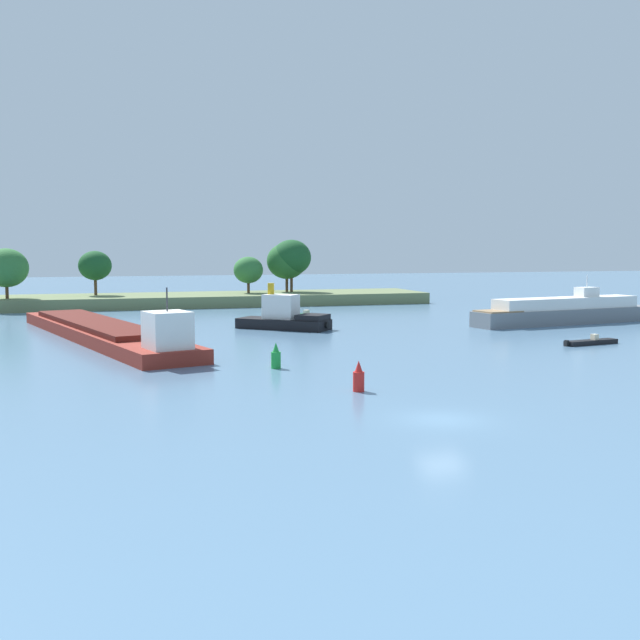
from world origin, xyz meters
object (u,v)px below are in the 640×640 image
object	(u,v)px
white_riverboat	(566,311)
channel_buoy_green	(276,357)
channel_buoy_red	(359,378)
small_motorboat	(591,342)
cargo_barge	(102,331)
fishing_skiff	(308,316)
tugboat	(285,318)

from	to	relation	value
white_riverboat	channel_buoy_green	world-z (taller)	white_riverboat
white_riverboat	channel_buoy_red	world-z (taller)	white_riverboat
small_motorboat	cargo_barge	distance (m)	45.16
white_riverboat	fishing_skiff	xyz separation A→B (m)	(-26.53, 14.97, -1.13)
fishing_skiff	cargo_barge	distance (m)	29.26
white_riverboat	cargo_barge	distance (m)	51.19
small_motorboat	fishing_skiff	xyz separation A→B (m)	(-17.58, 31.74, 0.04)
tugboat	channel_buoy_green	size ratio (longest dim) A/B	5.15
channel_buoy_red	tugboat	bearing A→B (deg)	83.34
channel_buoy_red	small_motorboat	bearing A→B (deg)	28.39
tugboat	white_riverboat	bearing A→B (deg)	-6.35
white_riverboat	small_motorboat	distance (m)	19.04
channel_buoy_red	channel_buoy_green	size ratio (longest dim) A/B	1.00
white_riverboat	channel_buoy_red	size ratio (longest dim) A/B	13.02
small_motorboat	channel_buoy_red	distance (m)	31.26
tugboat	cargo_barge	world-z (taller)	cargo_barge
cargo_barge	channel_buoy_red	xyz separation A→B (m)	(14.74, -30.85, -0.08)
white_riverboat	channel_buoy_green	distance (m)	44.86
tugboat	small_motorboat	bearing A→B (deg)	-41.06
white_riverboat	tugboat	bearing A→B (deg)	173.65
fishing_skiff	channel_buoy_red	xyz separation A→B (m)	(-9.91, -46.60, 0.53)
cargo_barge	channel_buoy_red	bearing A→B (deg)	-64.46
channel_buoy_green	fishing_skiff	bearing A→B (deg)	70.85
tugboat	small_motorboat	xyz separation A→B (m)	(23.38, -20.37, -1.01)
tugboat	channel_buoy_red	xyz separation A→B (m)	(-4.11, -35.23, -0.43)
tugboat	small_motorboat	world-z (taller)	tugboat
small_motorboat	cargo_barge	world-z (taller)	cargo_barge
small_motorboat	cargo_barge	size ratio (longest dim) A/B	0.14
small_motorboat	fishing_skiff	world-z (taller)	fishing_skiff
cargo_barge	channel_buoy_red	world-z (taller)	cargo_barge
fishing_skiff	channel_buoy_green	world-z (taller)	channel_buoy_green
cargo_barge	channel_buoy_red	distance (m)	34.19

